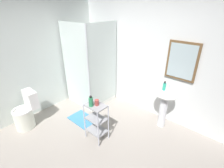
# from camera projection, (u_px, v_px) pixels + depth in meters

# --- Properties ---
(ground_plane) EXTENTS (4.20, 4.20, 0.02)m
(ground_plane) POSITION_uv_depth(u_px,v_px,m) (87.00, 153.00, 2.81)
(ground_plane) COLOR #9E958B
(wall_back) EXTENTS (4.20, 0.14, 2.50)m
(wall_back) POSITION_uv_depth(u_px,v_px,m) (149.00, 59.00, 3.50)
(wall_back) COLOR white
(wall_back) RESTS_ON ground_plane
(wall_left) EXTENTS (0.10, 4.20, 2.50)m
(wall_left) POSITION_uv_depth(u_px,v_px,m) (24.00, 62.00, 3.36)
(wall_left) COLOR white
(wall_left) RESTS_ON ground_plane
(shower_stall) EXTENTS (0.92, 0.92, 2.00)m
(shower_stall) POSITION_uv_depth(u_px,v_px,m) (91.00, 85.00, 4.14)
(shower_stall) COLOR white
(shower_stall) RESTS_ON ground_plane
(pedestal_sink) EXTENTS (0.46, 0.37, 0.81)m
(pedestal_sink) POSITION_uv_depth(u_px,v_px,m) (164.00, 102.00, 3.21)
(pedestal_sink) COLOR white
(pedestal_sink) RESTS_ON ground_plane
(sink_faucet) EXTENTS (0.03, 0.03, 0.10)m
(sink_faucet) POSITION_uv_depth(u_px,v_px,m) (169.00, 87.00, 3.17)
(sink_faucet) COLOR silver
(sink_faucet) RESTS_ON pedestal_sink
(toilet) EXTENTS (0.37, 0.49, 0.76)m
(toilet) POSITION_uv_depth(u_px,v_px,m) (26.00, 113.00, 3.32)
(toilet) COLOR white
(toilet) RESTS_ON ground_plane
(storage_cart) EXTENTS (0.38, 0.28, 0.74)m
(storage_cart) POSITION_uv_depth(u_px,v_px,m) (96.00, 119.00, 2.95)
(storage_cart) COLOR silver
(storage_cart) RESTS_ON ground_plane
(hand_soap_bottle) EXTENTS (0.06, 0.06, 0.18)m
(hand_soap_bottle) POSITION_uv_depth(u_px,v_px,m) (164.00, 86.00, 3.14)
(hand_soap_bottle) COLOR #2DBC99
(hand_soap_bottle) RESTS_ON pedestal_sink
(body_wash_bottle_green) EXTENTS (0.08, 0.08, 0.19)m
(body_wash_bottle_green) POSITION_uv_depth(u_px,v_px,m) (91.00, 102.00, 2.76)
(body_wash_bottle_green) COLOR #308E5A
(body_wash_bottle_green) RESTS_ON storage_cart
(rinse_cup) EXTENTS (0.07, 0.07, 0.10)m
(rinse_cup) POSITION_uv_depth(u_px,v_px,m) (97.00, 102.00, 2.80)
(rinse_cup) COLOR #B24742
(rinse_cup) RESTS_ON storage_cart
(bath_mat) EXTENTS (0.60, 0.40, 0.02)m
(bath_mat) POSITION_uv_depth(u_px,v_px,m) (82.00, 119.00, 3.63)
(bath_mat) COLOR teal
(bath_mat) RESTS_ON ground_plane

